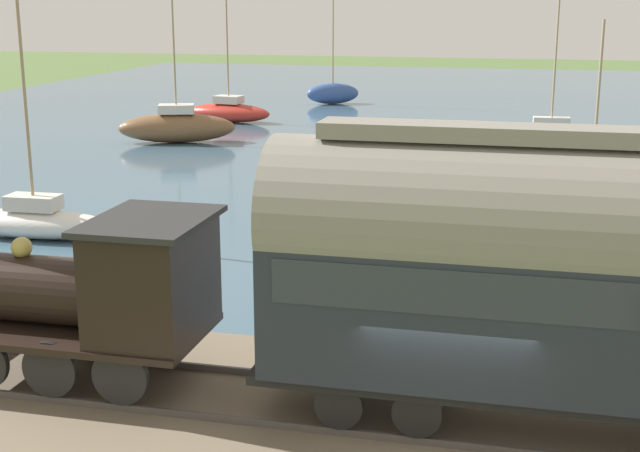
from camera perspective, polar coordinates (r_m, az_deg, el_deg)
name	(u,v)px	position (r m, az deg, el deg)	size (l,w,h in m)	color
harbor_water	(515,117)	(56.61, 12.40, 6.81)	(80.00, 80.00, 0.01)	#426075
rail_embankment	(449,437)	(14.78, 8.28, -13.20)	(5.54, 56.00, 0.71)	#756651
steam_locomotive	(96,289)	(15.60, -14.13, -3.91)	(2.43, 5.16, 3.36)	black
passenger_coach	(575,269)	(13.67, 15.99, -2.64)	(2.42, 9.59, 4.61)	black
sailboat_white	(35,221)	(28.44, -17.79, 0.32)	(1.54, 5.39, 7.69)	white
sailboat_blue	(333,93)	(62.39, 0.82, 8.52)	(2.80, 3.86, 9.16)	#335199
sailboat_brown	(177,127)	(45.94, -9.15, 6.30)	(3.57, 6.14, 8.30)	brown
sailboat_red	(229,111)	(53.37, -5.85, 7.31)	(2.46, 5.42, 7.78)	#B72D23
sailboat_gray	(591,186)	(33.75, 16.98, 2.48)	(3.20, 4.79, 6.40)	gray
sailboat_yellow	(551,134)	(45.97, 14.55, 5.75)	(1.37, 5.96, 8.65)	gold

